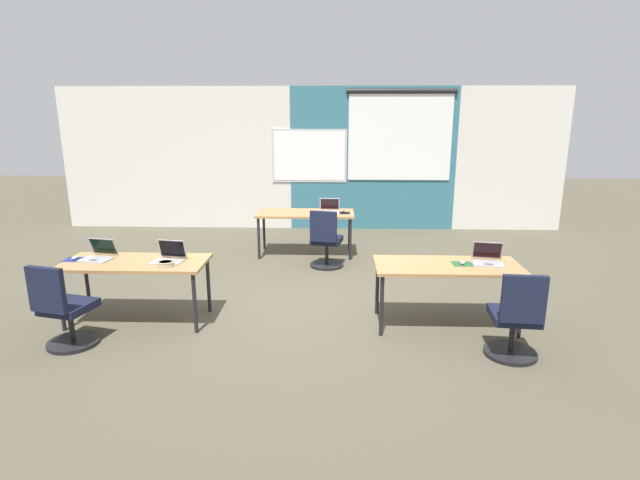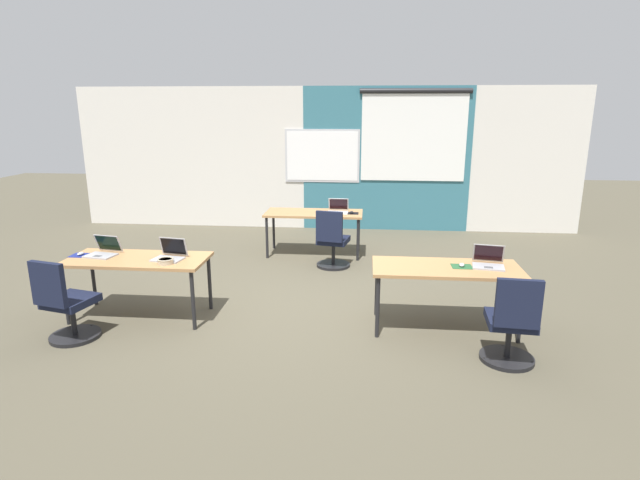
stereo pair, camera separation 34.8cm
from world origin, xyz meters
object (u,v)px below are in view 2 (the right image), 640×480
(laptop_near_left_end, at_px, (103,251))
(snack_bowl, at_px, (166,261))
(desk_near_right, at_px, (446,272))
(mouse_near_left_end, at_px, (80,254))
(chair_near_left_end, at_px, (66,307))
(chair_far_right, at_px, (332,244))
(mouse_far_right, at_px, (352,212))
(chair_near_right_end, at_px, (511,328))
(desk_near_left, at_px, (138,263))
(desk_far_center, at_px, (314,216))
(laptop_near_left_inner, at_px, (170,255))
(mouse_near_right_end, at_px, (462,265))
(laptop_far_right, at_px, (338,210))
(laptop_near_right_end, at_px, (488,262))

(laptop_near_left_end, height_order, snack_bowl, laptop_near_left_end)
(desk_near_right, distance_m, mouse_near_left_end, 4.21)
(chair_near_left_end, bearing_deg, chair_far_right, -119.49)
(desk_near_right, xyz_separation_m, snack_bowl, (-3.08, -0.19, 0.10))
(chair_near_left_end, bearing_deg, desk_near_right, -156.60)
(chair_near_left_end, relative_size, mouse_far_right, 9.03)
(laptop_near_left_end, height_order, chair_near_right_end, laptop_near_left_end)
(chair_near_left_end, distance_m, mouse_far_right, 4.50)
(snack_bowl, bearing_deg, mouse_near_left_end, 168.66)
(chair_near_right_end, relative_size, snack_bowl, 5.18)
(desk_near_left, height_order, desk_far_center, same)
(desk_near_right, bearing_deg, laptop_near_left_inner, 179.95)
(mouse_near_right_end, bearing_deg, desk_far_center, 124.56)
(desk_near_right, height_order, mouse_far_right, mouse_far_right)
(laptop_far_right, xyz_separation_m, mouse_far_right, (0.23, -0.06, -0.03))
(mouse_near_left_end, height_order, mouse_near_right_end, same)
(mouse_near_left_end, relative_size, laptop_far_right, 0.32)
(laptop_near_right_end, relative_size, mouse_near_right_end, 3.44)
(mouse_near_left_end, height_order, chair_near_left_end, chair_near_left_end)
(desk_near_left, xyz_separation_m, laptop_near_left_end, (-0.44, 0.08, 0.11))
(mouse_far_right, bearing_deg, chair_near_left_end, -129.67)
(laptop_near_right_end, xyz_separation_m, mouse_near_right_end, (-0.29, -0.04, -0.03))
(desk_near_left, relative_size, mouse_near_left_end, 14.97)
(desk_far_center, distance_m, chair_near_right_end, 4.24)
(desk_near_right, height_order, snack_bowl, snack_bowl)
(laptop_near_left_inner, height_order, mouse_near_left_end, laptop_near_left_inner)
(laptop_near_left_inner, xyz_separation_m, laptop_far_right, (1.76, 2.82, -0.00))
(desk_near_left, bearing_deg, mouse_far_right, 49.28)
(desk_near_left, distance_m, laptop_near_left_end, 0.46)
(mouse_near_right_end, height_order, chair_far_right, chair_far_right)
(desk_near_left, xyz_separation_m, desk_far_center, (1.75, 2.80, 0.00))
(chair_near_left_end, xyz_separation_m, mouse_far_right, (2.86, 3.45, 0.36))
(desk_near_left, xyz_separation_m, mouse_near_right_end, (3.67, 0.02, 0.08))
(desk_near_right, relative_size, mouse_near_left_end, 14.97)
(laptop_far_right, distance_m, mouse_far_right, 0.24)
(mouse_near_left_end, bearing_deg, chair_far_right, 36.02)
(chair_near_left_end, xyz_separation_m, chair_far_right, (2.59, 2.78, 0.00))
(mouse_far_right, bearing_deg, laptop_near_right_end, -59.69)
(chair_near_left_end, xyz_separation_m, snack_bowl, (0.90, 0.51, 0.38))
(laptop_near_left_inner, relative_size, laptop_near_left_end, 0.98)
(laptop_near_left_inner, bearing_deg, laptop_near_right_end, 10.60)
(chair_near_left_end, distance_m, laptop_near_right_end, 4.52)
(desk_near_right, relative_size, laptop_near_left_inner, 4.29)
(laptop_near_left_end, relative_size, chair_near_right_end, 0.41)
(laptop_near_left_inner, height_order, chair_near_right_end, laptop_near_left_inner)
(laptop_far_right, bearing_deg, mouse_near_left_end, -135.22)
(mouse_far_right, bearing_deg, desk_far_center, 176.47)
(laptop_near_right_end, distance_m, snack_bowl, 3.55)
(desk_far_center, relative_size, mouse_far_right, 15.70)
(desk_near_left, distance_m, laptop_near_right_end, 3.96)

